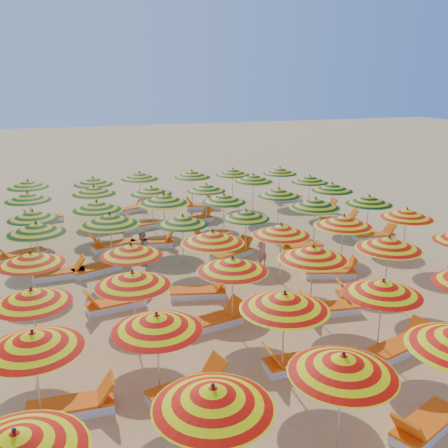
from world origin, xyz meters
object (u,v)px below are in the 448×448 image
at_px(lounger_24, 211,237).
at_px(lounger_32, 202,206).
at_px(umbrella_14, 233,265).
at_px(umbrella_24, 36,228).
at_px(umbrella_2, 343,364).
at_px(umbrella_16, 389,243).
at_px(umbrella_39, 206,187).
at_px(lounger_28, 195,219).
at_px(umbrella_22, 344,221).
at_px(lounger_11, 364,296).
at_px(umbrella_43, 93,181).
at_px(lounger_34, 286,198).
at_px(lounger_20, 375,236).
at_px(umbrella_29, 369,200).
at_px(umbrella_38, 151,190).
at_px(lounger_14, 200,292).
at_px(umbrella_25, 110,219).
at_px(umbrella_19, 131,250).
at_px(umbrella_36, 28,197).
at_px(lounger_33, 221,202).
at_px(umbrella_21, 281,230).
at_px(umbrella_18, 31,258).
at_px(umbrella_15, 313,253).
at_px(lounger_21, 20,255).
at_px(umbrella_42, 28,184).
at_px(lounger_5, 189,389).
at_px(lounger_25, 339,220).
at_px(lounger_31, 130,209).
at_px(umbrella_41, 310,179).
at_px(umbrella_6, 33,341).
at_px(umbrella_33, 224,198).
at_px(umbrella_1, 213,397).
at_px(lounger_23, 153,243).
at_px(umbrella_7, 157,322).
at_px(umbrella_40, 253,178).
at_px(lounger_22, 113,246).
at_px(beachgoer_b, 142,248).
at_px(lounger_15, 331,272).
at_px(umbrella_8, 285,301).
at_px(umbrella_12, 32,296).
at_px(umbrella_26, 183,220).
at_px(umbrella_35, 332,187).
at_px(lounger_13, 114,304).
at_px(lounger_16, 60,274).
at_px(lounger_27, 140,226).
at_px(umbrella_46, 233,172).
at_px(umbrella_45, 192,174).
at_px(umbrella_28, 315,203).
at_px(umbrella_27, 246,214).
at_px(lounger_19, 300,247).
at_px(lounger_10, 329,309).
at_px(beachgoer_a, 262,249).
at_px(umbrella_47, 280,171).
at_px(lounger_2, 425,426).
at_px(umbrella_37, 94,190).
at_px(lounger_26, 110,227).

distance_m(lounger_24, lounger_32, 5.30).
relative_size(umbrella_14, umbrella_24, 1.15).
distance_m(umbrella_2, umbrella_16, 7.08).
height_order(umbrella_39, lounger_28, umbrella_39).
bearing_deg(umbrella_22, lounger_11, -105.21).
bearing_deg(umbrella_43, lounger_34, 0.66).
bearing_deg(lounger_20, umbrella_29, -155.81).
distance_m(umbrella_38, lounger_14, 8.08).
height_order(umbrella_25, lounger_24, umbrella_25).
height_order(umbrella_19, umbrella_36, umbrella_36).
bearing_deg(lounger_33, umbrella_21, 101.98).
bearing_deg(umbrella_18, umbrella_38, 56.17).
xyz_separation_m(umbrella_15, lounger_21, (-7.96, 7.76, -1.70)).
distance_m(umbrella_42, lounger_21, 5.58).
xyz_separation_m(lounger_5, lounger_25, (10.34, 10.37, 0.00)).
height_order(umbrella_38, umbrella_42, umbrella_42).
relative_size(lounger_31, lounger_32, 1.00).
xyz_separation_m(umbrella_24, umbrella_41, (12.85, 4.88, -0.11)).
relative_size(lounger_21, lounger_33, 1.00).
relative_size(umbrella_6, umbrella_33, 1.05).
relative_size(umbrella_1, lounger_23, 1.34).
height_order(umbrella_2, umbrella_33, umbrella_2).
bearing_deg(umbrella_7, umbrella_22, 32.54).
height_order(umbrella_38, umbrella_40, umbrella_40).
distance_m(lounger_22, beachgoer_b, 2.34).
height_order(lounger_15, lounger_34, same).
bearing_deg(umbrella_8, umbrella_12, 154.02).
relative_size(umbrella_26, lounger_11, 1.23).
xyz_separation_m(umbrella_35, lounger_13, (-10.63, -5.44, -1.66)).
bearing_deg(lounger_16, umbrella_36, 100.39).
height_order(umbrella_39, lounger_27, umbrella_39).
height_order(umbrella_2, umbrella_46, umbrella_46).
relative_size(umbrella_14, umbrella_35, 0.97).
xyz_separation_m(umbrella_16, lounger_15, (-0.50, 2.22, -1.68)).
bearing_deg(umbrella_45, umbrella_28, -70.42).
xyz_separation_m(umbrella_16, umbrella_33, (-2.48, 7.50, -0.08)).
relative_size(umbrella_8, umbrella_27, 1.17).
xyz_separation_m(lounger_25, lounger_27, (-8.98, 2.28, 0.00)).
xyz_separation_m(umbrella_1, umbrella_6, (-2.60, 2.83, -0.03)).
distance_m(umbrella_33, lounger_19, 3.77).
bearing_deg(lounger_19, umbrella_46, -87.24).
bearing_deg(lounger_10, umbrella_25, -36.90).
height_order(umbrella_25, lounger_28, umbrella_25).
xyz_separation_m(umbrella_28, lounger_27, (-5.98, 5.11, -1.73)).
bearing_deg(lounger_10, umbrella_33, -78.46).
height_order(umbrella_43, beachgoer_a, umbrella_43).
distance_m(umbrella_19, umbrella_47, 14.24).
bearing_deg(lounger_2, lounger_31, -102.76).
distance_m(lounger_24, lounger_27, 3.67).
bearing_deg(umbrella_37, lounger_26, -0.27).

